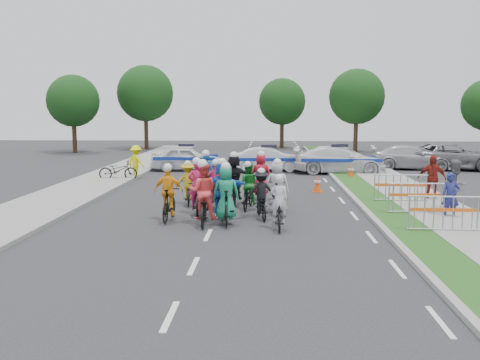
{
  "coord_description": "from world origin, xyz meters",
  "views": [
    {
      "loc": [
        1.66,
        -14.78,
        3.58
      ],
      "look_at": [
        0.73,
        3.69,
        1.1
      ],
      "focal_mm": 40.0,
      "sensor_mm": 36.0,
      "label": 1
    }
  ],
  "objects_px": {
    "rider_13": "(261,180)",
    "civilian_suv": "(452,156)",
    "tree_1": "(357,97)",
    "tree_4": "(282,102)",
    "rider_0": "(279,211)",
    "spectator_2": "(432,179)",
    "police_car_2": "(339,160)",
    "marshal_hiviz": "(136,162)",
    "rider_5": "(222,193)",
    "rider_6": "(197,195)",
    "barrier_0": "(443,215)",
    "spectator_1": "(456,186)",
    "cone_0": "(318,184)",
    "rider_11": "(234,182)",
    "cone_1": "(351,172)",
    "rider_7": "(277,191)",
    "rider_10": "(188,187)",
    "barrier_2": "(400,189)",
    "rider_3": "(169,199)",
    "rider_4": "(261,199)",
    "barrier_1": "(417,199)",
    "tree_3": "(145,93)",
    "spectator_0": "(451,196)",
    "tree_0": "(73,101)",
    "rider_2": "(203,201)",
    "rider_8": "(248,191)",
    "rider_12": "(206,184)",
    "police_car_1": "(269,159)",
    "rider_9": "(216,189)",
    "civilian_sedan": "(412,158)",
    "rider_1": "(226,200)",
    "parked_bike": "(118,170)"
  },
  "relations": [
    {
      "from": "tree_0",
      "to": "civilian_sedan",
      "type": "bearing_deg",
      "value": -24.02
    },
    {
      "from": "spectator_0",
      "to": "barrier_2",
      "type": "xyz_separation_m",
      "value": [
        -0.9,
        2.88,
        -0.21
      ]
    },
    {
      "from": "marshal_hiviz",
      "to": "rider_0",
      "type": "bearing_deg",
      "value": 155.32
    },
    {
      "from": "rider_2",
      "to": "spectator_0",
      "type": "bearing_deg",
      "value": -175.78
    },
    {
      "from": "rider_4",
      "to": "spectator_1",
      "type": "bearing_deg",
      "value": -178.82
    },
    {
      "from": "tree_4",
      "to": "rider_0",
      "type": "bearing_deg",
      "value": -91.68
    },
    {
      "from": "rider_7",
      "to": "civilian_suv",
      "type": "distance_m",
      "value": 17.29
    },
    {
      "from": "rider_3",
      "to": "barrier_2",
      "type": "relative_size",
      "value": 0.93
    },
    {
      "from": "spectator_1",
      "to": "cone_0",
      "type": "distance_m",
      "value": 6.21
    },
    {
      "from": "rider_13",
      "to": "cone_1",
      "type": "relative_size",
      "value": 2.78
    },
    {
      "from": "tree_1",
      "to": "tree_4",
      "type": "height_order",
      "value": "tree_1"
    },
    {
      "from": "rider_7",
      "to": "tree_0",
      "type": "distance_m",
      "value": 29.46
    },
    {
      "from": "rider_3",
      "to": "rider_13",
      "type": "height_order",
      "value": "rider_13"
    },
    {
      "from": "rider_12",
      "to": "police_car_2",
      "type": "relative_size",
      "value": 0.39
    },
    {
      "from": "rider_0",
      "to": "rider_13",
      "type": "bearing_deg",
      "value": -82.97
    },
    {
      "from": "police_car_1",
      "to": "tree_4",
      "type": "height_order",
      "value": "tree_4"
    },
    {
      "from": "rider_7",
      "to": "police_car_2",
      "type": "height_order",
      "value": "rider_7"
    },
    {
      "from": "spectator_0",
      "to": "barrier_0",
      "type": "relative_size",
      "value": 0.77
    },
    {
      "from": "tree_4",
      "to": "rider_5",
      "type": "bearing_deg",
      "value": -95.08
    },
    {
      "from": "cone_1",
      "to": "tree_1",
      "type": "bearing_deg",
      "value": 80.07
    },
    {
      "from": "civilian_suv",
      "to": "cone_0",
      "type": "distance_m",
      "value": 12.59
    },
    {
      "from": "spectator_1",
      "to": "rider_10",
      "type": "bearing_deg",
      "value": 141.41
    },
    {
      "from": "rider_5",
      "to": "barrier_2",
      "type": "relative_size",
      "value": 0.99
    },
    {
      "from": "barrier_1",
      "to": "tree_3",
      "type": "bearing_deg",
      "value": 118.52
    },
    {
      "from": "rider_9",
      "to": "barrier_2",
      "type": "distance_m",
      "value": 6.97
    },
    {
      "from": "rider_11",
      "to": "tree_4",
      "type": "xyz_separation_m",
      "value": [
        2.57,
        28.9,
        3.36
      ]
    },
    {
      "from": "rider_7",
      "to": "cone_1",
      "type": "height_order",
      "value": "rider_7"
    },
    {
      "from": "rider_8",
      "to": "parked_bike",
      "type": "distance_m",
      "value": 10.12
    },
    {
      "from": "barrier_2",
      "to": "rider_4",
      "type": "bearing_deg",
      "value": -150.11
    },
    {
      "from": "tree_1",
      "to": "rider_0",
      "type": "bearing_deg",
      "value": -103.46
    },
    {
      "from": "cone_1",
      "to": "civilian_suv",
      "type": "bearing_deg",
      "value": 33.36
    },
    {
      "from": "rider_6",
      "to": "barrier_0",
      "type": "distance_m",
      "value": 7.84
    },
    {
      "from": "rider_13",
      "to": "rider_12",
      "type": "bearing_deg",
      "value": 22.03
    },
    {
      "from": "rider_6",
      "to": "tree_3",
      "type": "xyz_separation_m",
      "value": [
        -8.3,
        28.96,
        4.24
      ]
    },
    {
      "from": "rider_2",
      "to": "tree_3",
      "type": "distance_m",
      "value": 32.07
    },
    {
      "from": "cone_0",
      "to": "rider_8",
      "type": "bearing_deg",
      "value": -125.1
    },
    {
      "from": "civilian_suv",
      "to": "spectator_2",
      "type": "bearing_deg",
      "value": 169.74
    },
    {
      "from": "rider_1",
      "to": "rider_5",
      "type": "bearing_deg",
      "value": -84.09
    },
    {
      "from": "police_car_2",
      "to": "tree_4",
      "type": "bearing_deg",
      "value": 11.3
    },
    {
      "from": "cone_1",
      "to": "tree_0",
      "type": "distance_m",
      "value": 25.36
    },
    {
      "from": "rider_13",
      "to": "marshal_hiviz",
      "type": "distance_m",
      "value": 9.15
    },
    {
      "from": "rider_7",
      "to": "spectator_1",
      "type": "height_order",
      "value": "rider_7"
    },
    {
      "from": "rider_7",
      "to": "rider_10",
      "type": "bearing_deg",
      "value": -19.17
    },
    {
      "from": "rider_4",
      "to": "civilian_sedan",
      "type": "distance_m",
      "value": 17.17
    },
    {
      "from": "rider_2",
      "to": "rider_9",
      "type": "distance_m",
      "value": 2.84
    },
    {
      "from": "rider_2",
      "to": "cone_1",
      "type": "relative_size",
      "value": 2.94
    },
    {
      "from": "rider_4",
      "to": "marshal_hiviz",
      "type": "xyz_separation_m",
      "value": [
        -6.61,
        10.12,
        0.18
      ]
    },
    {
      "from": "rider_3",
      "to": "barrier_0",
      "type": "relative_size",
      "value": 0.93
    },
    {
      "from": "rider_13",
      "to": "tree_4",
      "type": "relative_size",
      "value": 0.31
    },
    {
      "from": "rider_13",
      "to": "civilian_suv",
      "type": "relative_size",
      "value": 0.35
    }
  ]
}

